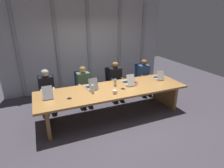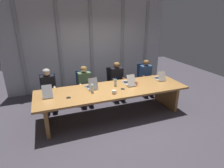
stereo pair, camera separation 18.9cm
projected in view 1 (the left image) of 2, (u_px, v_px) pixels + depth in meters
The scene contains 21 objects.
ground_plane at pixel (113, 114), 4.92m from camera, with size 11.27×11.27×0.00m, color #47424C.
conference_table at pixel (113, 94), 4.70m from camera, with size 3.84×1.17×0.75m.
curtain_backdrop at pixel (88, 46), 6.29m from camera, with size 5.63×0.17×3.03m.
laptop_left_end at pixel (47, 94), 4.20m from camera, with size 0.23×0.48×0.29m.
laptop_left_mid at pixel (91, 86), 4.64m from camera, with size 0.29×0.44×0.31m.
laptop_center at pixel (128, 82), 4.96m from camera, with size 0.23×0.49×0.30m.
laptop_right_mid at pixel (158, 77), 5.36m from camera, with size 0.26×0.44×0.28m.
office_chair_left_end at pixel (48, 97), 5.14m from camera, with size 0.60×0.60×0.95m.
office_chair_left_mid at pixel (83, 91), 5.51m from camera, with size 0.60×0.61×0.94m.
office_chair_center at pixel (114, 86), 5.89m from camera, with size 0.60×0.60×0.96m.
office_chair_right_mid at pixel (142, 81), 6.28m from camera, with size 0.60×0.60×0.97m.
person_left_end at pixel (47, 88), 4.90m from camera, with size 0.38×0.55×1.17m.
person_left_mid at pixel (84, 84), 5.27m from camera, with size 0.38×0.55×1.14m.
person_center at pixel (116, 79), 5.64m from camera, with size 0.40×0.56×1.17m.
person_right_mid at pixel (145, 75), 6.02m from camera, with size 0.40×0.57×1.15m.
water_bottle_primary at pixel (115, 83), 4.80m from camera, with size 0.07×0.07×0.21m.
water_bottle_secondary at pixel (93, 89), 4.37m from camera, with size 0.07×0.07×0.22m.
coffee_mug_near at pixel (115, 92), 4.34m from camera, with size 0.14×0.09×0.09m.
coffee_mug_far at pixel (135, 83), 4.86m from camera, with size 0.14×0.09×0.10m.
conference_mic_left_side at pixel (69, 98), 4.10m from camera, with size 0.11×0.11×0.04m, color black.
conference_mic_middle at pixel (123, 88), 4.63m from camera, with size 0.11×0.11×0.04m, color black.
Camera 1 is at (-1.70, -3.94, 2.53)m, focal length 29.13 mm.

